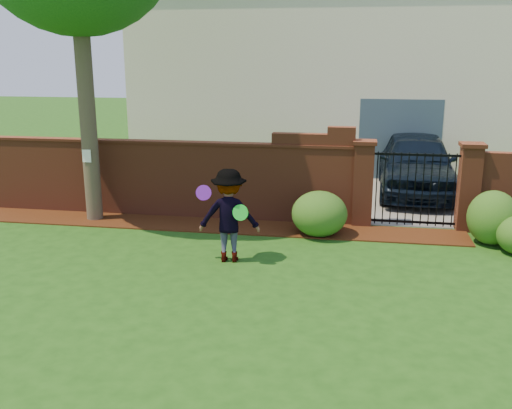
% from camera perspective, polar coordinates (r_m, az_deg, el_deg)
% --- Properties ---
extents(ground, '(80.00, 80.00, 0.01)m').
position_cam_1_polar(ground, '(9.35, -4.46, -8.30)').
color(ground, '#1D4A12').
rests_on(ground, ground).
extents(mulch_bed, '(11.10, 1.08, 0.03)m').
position_cam_1_polar(mulch_bed, '(12.61, -4.94, -2.07)').
color(mulch_bed, '#361809').
rests_on(mulch_bed, ground).
extents(brick_wall, '(8.70, 0.31, 2.16)m').
position_cam_1_polar(brick_wall, '(13.30, -8.73, 2.75)').
color(brick_wall, brown).
rests_on(brick_wall, ground).
extents(pillar_left, '(0.50, 0.50, 1.88)m').
position_cam_1_polar(pillar_left, '(12.62, 10.65, 2.16)').
color(pillar_left, brown).
rests_on(pillar_left, ground).
extents(pillar_right, '(0.50, 0.50, 1.88)m').
position_cam_1_polar(pillar_right, '(12.85, 20.50, 1.70)').
color(pillar_right, brown).
rests_on(pillar_right, ground).
extents(iron_gate, '(1.78, 0.03, 1.60)m').
position_cam_1_polar(iron_gate, '(12.71, 15.58, 1.48)').
color(iron_gate, black).
rests_on(iron_gate, ground).
extents(driveway, '(3.20, 8.00, 0.01)m').
position_cam_1_polar(driveway, '(16.78, 14.14, 1.74)').
color(driveway, slate).
rests_on(driveway, ground).
extents(house, '(12.40, 6.40, 6.30)m').
position_cam_1_polar(house, '(20.36, 6.72, 13.25)').
color(house, '#F2EBCA').
rests_on(house, ground).
extents(car, '(2.09, 4.90, 1.65)m').
position_cam_1_polar(car, '(15.69, 15.80, 3.80)').
color(car, black).
rests_on(car, ground).
extents(paper_notice, '(0.20, 0.01, 0.28)m').
position_cam_1_polar(paper_notice, '(13.08, -16.57, 4.67)').
color(paper_notice, white).
rests_on(paper_notice, tree).
extents(shrub_left, '(1.15, 1.15, 0.94)m').
position_cam_1_polar(shrub_left, '(11.84, 6.35, -0.92)').
color(shrub_left, '#205419').
rests_on(shrub_left, ground).
extents(shrub_middle, '(0.99, 0.99, 1.09)m').
position_cam_1_polar(shrub_middle, '(12.15, 22.59, -1.23)').
color(shrub_middle, '#205419').
rests_on(shrub_middle, ground).
extents(man, '(1.16, 0.75, 1.70)m').
position_cam_1_polar(man, '(10.22, -2.76, -1.16)').
color(man, gray).
rests_on(man, ground).
extents(frisbee_purple, '(0.28, 0.15, 0.27)m').
position_cam_1_polar(frisbee_purple, '(9.97, -5.26, 1.18)').
color(frisbee_purple, purple).
rests_on(frisbee_purple, man).
extents(frisbee_green, '(0.29, 0.11, 0.29)m').
position_cam_1_polar(frisbee_green, '(9.95, -1.57, -0.81)').
color(frisbee_green, green).
rests_on(frisbee_green, man).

